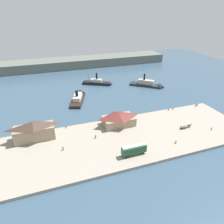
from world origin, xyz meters
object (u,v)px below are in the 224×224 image
object	(u,v)px
mooring_post_center_west	(197,105)
pedestrian_at_waters_edge	(212,129)
horse_cart	(186,126)
street_tram	(134,149)
pedestrian_near_west_shed	(176,142)
mooring_post_west	(66,127)
mooring_post_east	(173,109)
pedestrian_walking_west	(63,148)
ferry_shed_east_terminal	(34,130)
ferry_approaching_west	(100,83)
ferry_shed_customs_shed	(119,119)
pedestrian_near_cart	(96,137)
ferry_mid_harbor	(79,97)
mooring_post_center_east	(168,110)
pedestrian_near_east_shed	(196,105)
ferry_moored_west	(150,85)

from	to	relation	value
mooring_post_center_west	pedestrian_at_waters_edge	bearing A→B (deg)	-116.39
horse_cart	street_tram	bearing A→B (deg)	-163.09
pedestrian_near_west_shed	mooring_post_west	bearing A→B (deg)	146.66
horse_cart	mooring_post_east	size ratio (longest dim) A/B	6.65
pedestrian_walking_west	street_tram	bearing A→B (deg)	-25.04
ferry_shed_east_terminal	ferry_approaching_west	distance (m)	77.14
horse_cart	pedestrian_near_west_shed	xyz separation A→B (m)	(-11.62, -8.79, -0.12)
ferry_shed_east_terminal	ferry_shed_customs_shed	bearing A→B (deg)	-1.37
pedestrian_near_cart	mooring_post_center_west	xyz separation A→B (m)	(64.81, 12.56, -0.34)
pedestrian_walking_west	ferry_mid_harbor	world-z (taller)	ferry_mid_harbor
horse_cart	pedestrian_near_cart	world-z (taller)	horse_cart
mooring_post_center_east	mooring_post_center_west	distance (m)	19.47
mooring_post_center_west	ferry_approaching_west	xyz separation A→B (m)	(-42.77, 56.95, -0.22)
pedestrian_near_west_shed	pedestrian_at_waters_edge	bearing A→B (deg)	8.78
pedestrian_at_waters_edge	ferry_approaching_west	bearing A→B (deg)	110.81
ferry_shed_customs_shed	horse_cart	size ratio (longest dim) A/B	2.53
mooring_post_west	ferry_mid_harbor	world-z (taller)	ferry_mid_harbor
pedestrian_at_waters_edge	mooring_post_east	distance (m)	24.62
street_tram	pedestrian_walking_west	size ratio (longest dim) A/B	5.58
ferry_shed_east_terminal	pedestrian_near_east_shed	world-z (taller)	ferry_shed_east_terminal
ferry_shed_east_terminal	pedestrian_at_waters_edge	distance (m)	80.28
pedestrian_near_cart	ferry_shed_customs_shed	bearing A→B (deg)	28.66
pedestrian_near_cart	mooring_post_center_west	size ratio (longest dim) A/B	1.91
ferry_shed_east_terminal	pedestrian_walking_west	xyz separation A→B (m)	(10.29, -12.14, -3.51)
pedestrian_near_west_shed	mooring_post_center_east	bearing A→B (deg)	62.25
pedestrian_walking_west	mooring_post_east	world-z (taller)	pedestrian_walking_west
mooring_post_center_west	ferry_moored_west	size ratio (longest dim) A/B	0.04
mooring_post_center_east	mooring_post_east	size ratio (longest dim) A/B	1.00
pedestrian_near_west_shed	pedestrian_walking_west	size ratio (longest dim) A/B	1.00
ferry_mid_harbor	ferry_approaching_west	xyz separation A→B (m)	(20.48, 22.37, -0.01)
pedestrian_near_cart	pedestrian_near_east_shed	size ratio (longest dim) A/B	1.06
pedestrian_at_waters_edge	ferry_mid_harbor	world-z (taller)	ferry_mid_harbor
horse_cart	ferry_moored_west	size ratio (longest dim) A/B	0.25
pedestrian_walking_west	ferry_moored_west	world-z (taller)	ferry_moored_west
mooring_post_east	ferry_moored_west	size ratio (longest dim) A/B	0.04
pedestrian_near_cart	ferry_mid_harbor	size ratio (longest dim) A/B	0.07
horse_cart	pedestrian_walking_west	size ratio (longest dim) A/B	3.39
horse_cart	mooring_post_west	distance (m)	56.81
ferry_shed_customs_shed	mooring_post_center_west	size ratio (longest dim) A/B	16.84
mooring_post_east	ferry_mid_harbor	distance (m)	58.11
pedestrian_near_west_shed	ferry_approaching_west	bearing A→B (deg)	95.93
ferry_shed_customs_shed	ferry_shed_east_terminal	bearing A→B (deg)	178.63
pedestrian_near_east_shed	ferry_moored_west	distance (m)	42.01
ferry_shed_customs_shed	pedestrian_walking_west	bearing A→B (deg)	-158.29
horse_cart	ferry_approaching_west	xyz separation A→B (m)	(-20.40, 75.68, -0.69)
pedestrian_near_west_shed	pedestrian_walking_west	bearing A→B (deg)	166.15
mooring_post_center_east	mooring_post_west	world-z (taller)	same
ferry_mid_harbor	ferry_moored_west	bearing A→B (deg)	6.11
pedestrian_near_west_shed	mooring_post_east	world-z (taller)	pedestrian_near_west_shed
mooring_post_west	ferry_approaching_west	bearing A→B (deg)	59.72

